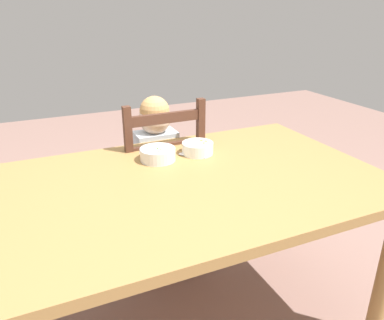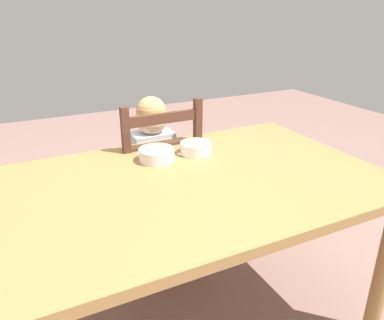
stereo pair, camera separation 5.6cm
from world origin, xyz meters
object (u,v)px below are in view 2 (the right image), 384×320
at_px(spoon, 185,155).
at_px(dining_table, 198,198).
at_px(bowl_of_carrots, 196,148).
at_px(dining_chair, 156,187).
at_px(bowl_of_peas, 157,154).
at_px(child_figure, 155,158).

bearing_deg(spoon, dining_table, -103.31).
relative_size(bowl_of_carrots, spoon, 1.28).
bearing_deg(bowl_of_carrots, dining_table, -114.95).
xyz_separation_m(dining_chair, bowl_of_peas, (-0.10, -0.30, 0.32)).
xyz_separation_m(bowl_of_carrots, spoon, (-0.06, -0.01, -0.02)).
xyz_separation_m(bowl_of_peas, bowl_of_carrots, (0.20, 0.00, -0.00)).
height_order(dining_table, bowl_of_carrots, bowl_of_carrots).
relative_size(dining_chair, spoon, 8.54).
height_order(bowl_of_peas, spoon, bowl_of_peas).
bearing_deg(child_figure, dining_chair, 88.48).
distance_m(dining_chair, bowl_of_carrots, 0.45).
distance_m(dining_table, dining_chair, 0.58).
bearing_deg(spoon, bowl_of_peas, 177.71).
relative_size(dining_table, spoon, 13.12).
height_order(dining_chair, bowl_of_carrots, dining_chair).
distance_m(dining_table, child_figure, 0.54).
distance_m(dining_chair, spoon, 0.42).
height_order(child_figure, spoon, child_figure).
bearing_deg(dining_table, bowl_of_carrots, 65.05).
height_order(dining_chair, bowl_of_peas, dining_chair).
bearing_deg(child_figure, dining_table, -91.69).
relative_size(dining_table, bowl_of_carrots, 10.25).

